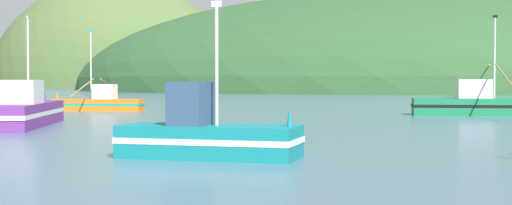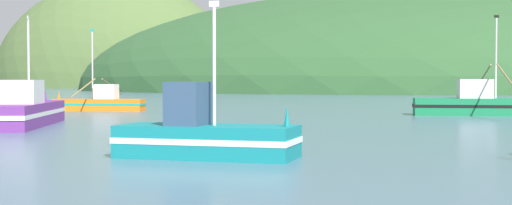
{
  "view_description": "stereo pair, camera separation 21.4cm",
  "coord_description": "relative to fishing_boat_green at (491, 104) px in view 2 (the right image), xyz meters",
  "views": [
    {
      "loc": [
        15.57,
        -13.25,
        2.69
      ],
      "look_at": [
        3.92,
        25.2,
        1.4
      ],
      "focal_mm": 50.32,
      "sensor_mm": 36.0,
      "label": 1
    },
    {
      "loc": [
        15.77,
        -13.19,
        2.69
      ],
      "look_at": [
        3.92,
        25.2,
        1.4
      ],
      "focal_mm": 50.32,
      "sensor_mm": 36.0,
      "label": 2
    }
  ],
  "objects": [
    {
      "name": "hill_far_right",
      "position": [
        -117.96,
        162.34,
        -0.85
      ],
      "size": [
        86.7,
        69.36,
        72.41
      ],
      "primitive_type": "ellipsoid",
      "color": "#516B38",
      "rests_on": "ground"
    },
    {
      "name": "hill_mid_left",
      "position": [
        -23.57,
        132.76,
        -0.85
      ],
      "size": [
        165.13,
        132.11,
        49.63
      ],
      "primitive_type": "ellipsoid",
      "color": "#2D562D",
      "rests_on": "ground"
    },
    {
      "name": "fishing_boat_green",
      "position": [
        0.0,
        0.0,
        0.0
      ],
      "size": [
        12.01,
        19.01,
        7.49
      ],
      "rotation": [
        0.0,
        0.0,
        0.15
      ],
      "color": "#197A47",
      "rests_on": "ground"
    },
    {
      "name": "fishing_boat_purple",
      "position": [
        -25.89,
        -20.74,
        0.03
      ],
      "size": [
        6.38,
        11.31,
        6.42
      ],
      "rotation": [
        0.0,
        0.0,
        1.96
      ],
      "color": "#6B2D84",
      "rests_on": "ground"
    },
    {
      "name": "fishing_boat_orange",
      "position": [
        -31.95,
        -1.56,
        -0.12
      ],
      "size": [
        8.07,
        11.91,
        7.0
      ],
      "rotation": [
        0.0,
        0.0,
        3.3
      ],
      "color": "orange",
      "rests_on": "ground"
    },
    {
      "name": "fishing_boat_teal",
      "position": [
        -9.97,
        -33.28,
        -0.08
      ],
      "size": [
        6.23,
        2.6,
        5.38
      ],
      "rotation": [
        0.0,
        0.0,
        0.02
      ],
      "color": "#147F84",
      "rests_on": "ground"
    }
  ]
}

